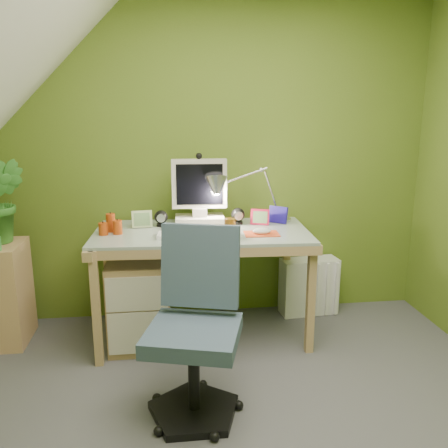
{
  "coord_description": "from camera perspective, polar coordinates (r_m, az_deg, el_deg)",
  "views": [
    {
      "loc": [
        -0.36,
        -1.89,
        1.56
      ],
      "look_at": [
        0.0,
        1.0,
        0.85
      ],
      "focal_mm": 38.0,
      "sensor_mm": 36.0,
      "label": 1
    }
  ],
  "objects": [
    {
      "name": "monitor",
      "position": [
        3.3,
        -2.99,
        4.34
      ],
      "size": [
        0.39,
        0.23,
        0.52
      ],
      "primitive_type": null,
      "rotation": [
        0.0,
        0.0,
        -0.03
      ],
      "color": "beige",
      "rests_on": "desk"
    },
    {
      "name": "speaker_right",
      "position": [
        3.35,
        1.69,
        0.97
      ],
      "size": [
        0.11,
        0.11,
        0.12
      ],
      "primitive_type": null,
      "rotation": [
        0.0,
        0.0,
        0.18
      ],
      "color": "black",
      "rests_on": "desk"
    },
    {
      "name": "mousepad",
      "position": [
        3.1,
        4.54,
        -1.18
      ],
      "size": [
        0.23,
        0.17,
        0.01
      ],
      "primitive_type": "cube",
      "rotation": [
        0.0,
        0.0,
        -0.04
      ],
      "color": "#DE4D22",
      "rests_on": "desk"
    },
    {
      "name": "photo_frame_green",
      "position": [
        3.3,
        -9.85,
        0.59
      ],
      "size": [
        0.14,
        0.03,
        0.12
      ],
      "primitive_type": "cube",
      "rotation": [
        0.0,
        0.0,
        0.1
      ],
      "color": "#B7D08F",
      "rests_on": "desk"
    },
    {
      "name": "desk",
      "position": [
        3.29,
        -2.62,
        -7.25
      ],
      "size": [
        1.46,
        0.78,
        0.76
      ],
      "primitive_type": null,
      "rotation": [
        0.0,
        0.0,
        -0.05
      ],
      "color": "tan",
      "rests_on": "floor"
    },
    {
      "name": "keyboard",
      "position": [
        3.04,
        -4.0,
        -1.31
      ],
      "size": [
        0.44,
        0.18,
        0.02
      ],
      "primitive_type": "cube",
      "rotation": [
        0.0,
        0.0,
        -0.11
      ],
      "color": "white",
      "rests_on": "desk"
    },
    {
      "name": "speaker_left",
      "position": [
        3.31,
        -7.58,
        0.67
      ],
      "size": [
        0.11,
        0.11,
        0.11
      ],
      "primitive_type": null,
      "rotation": [
        0.0,
        0.0,
        -0.16
      ],
      "color": "black",
      "rests_on": "desk"
    },
    {
      "name": "mouse",
      "position": [
        3.09,
        4.55,
        -0.86
      ],
      "size": [
        0.13,
        0.1,
        0.04
      ],
      "primitive_type": "ellipsoid",
      "rotation": [
        0.0,
        0.0,
        0.21
      ],
      "color": "white",
      "rests_on": "mousepad"
    },
    {
      "name": "potted_plant",
      "position": [
        3.43,
        -25.29,
        2.51
      ],
      "size": [
        0.35,
        0.3,
        0.56
      ],
      "primitive_type": "imported",
      "rotation": [
        0.0,
        0.0,
        0.19
      ],
      "color": "#337627",
      "rests_on": "side_ledge"
    },
    {
      "name": "candle_cluster",
      "position": [
        3.19,
        -13.54,
        -0.02
      ],
      "size": [
        0.19,
        0.17,
        0.12
      ],
      "primitive_type": null,
      "rotation": [
        0.0,
        0.0,
        0.22
      ],
      "color": "#AC3C0E",
      "rests_on": "desk"
    },
    {
      "name": "photo_frame_red",
      "position": [
        3.34,
        4.34,
        0.86
      ],
      "size": [
        0.13,
        0.06,
        0.11
      ],
      "primitive_type": "cube",
      "rotation": [
        0.0,
        0.0,
        -0.32
      ],
      "color": "red",
      "rests_on": "desk"
    },
    {
      "name": "wall_back",
      "position": [
        3.53,
        -1.21,
        7.84
      ],
      "size": [
        3.2,
        0.01,
        2.4
      ],
      "primitive_type": "cube",
      "color": "#5C7624",
      "rests_on": "floor"
    },
    {
      "name": "desk_lamp",
      "position": [
        3.36,
        4.71,
        5.01
      ],
      "size": [
        0.58,
        0.35,
        0.58
      ],
      "primitive_type": null,
      "rotation": [
        0.0,
        0.0,
        -0.23
      ],
      "color": "#ADADB2",
      "rests_on": "desk"
    },
    {
      "name": "amber_tumbler",
      "position": [
        3.11,
        0.72,
        -0.22
      ],
      "size": [
        0.08,
        0.08,
        0.1
      ],
      "primitive_type": "cylinder",
      "rotation": [
        0.0,
        0.0,
        -0.09
      ],
      "color": "#976116",
      "rests_on": "desk"
    },
    {
      "name": "radiator",
      "position": [
        3.77,
        10.16,
        -7.36
      ],
      "size": [
        0.45,
        0.22,
        0.44
      ],
      "primitive_type": "cube",
      "rotation": [
        0.0,
        0.0,
        0.1
      ],
      "color": "silver",
      "rests_on": "floor"
    },
    {
      "name": "side_ledge",
      "position": [
        3.55,
        -24.71,
        -7.59
      ],
      "size": [
        0.26,
        0.4,
        0.69
      ],
      "primitive_type": "cube",
      "color": "tan",
      "rests_on": "floor"
    },
    {
      "name": "task_chair",
      "position": [
        2.44,
        -3.73,
        -12.92
      ],
      "size": [
        0.63,
        0.63,
        0.93
      ],
      "primitive_type": null,
      "rotation": [
        0.0,
        0.0,
        -0.27
      ],
      "color": "#394B5E",
      "rests_on": "floor"
    },
    {
      "name": "photo_frame_blue",
      "position": [
        3.4,
        6.52,
        1.13
      ],
      "size": [
        0.12,
        0.1,
        0.12
      ],
      "primitive_type": "cube",
      "rotation": [
        0.0,
        0.0,
        -0.68
      ],
      "color": "#1F1595",
      "rests_on": "desk"
    }
  ]
}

